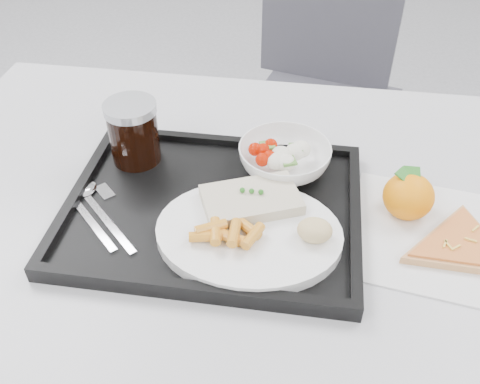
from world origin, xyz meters
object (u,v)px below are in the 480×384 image
chair (324,75)px  cola_glass (133,131)px  salad_bowl (284,158)px  pizza_slice (461,246)px  tray (213,209)px  table (252,233)px  tangerine (408,196)px  dinner_plate (249,234)px

chair → cola_glass: size_ratio=8.61×
cola_glass → salad_bowl: bearing=1.3°
salad_bowl → pizza_slice: size_ratio=0.58×
tray → pizza_slice: size_ratio=1.73×
chair → tray: size_ratio=2.07×
chair → table: bearing=-97.3°
tray → tangerine: bearing=8.6°
dinner_plate → cola_glass: 0.27m
dinner_plate → pizza_slice: bearing=6.4°
dinner_plate → tangerine: bearing=24.4°
chair → pizza_slice: bearing=-77.3°
chair → cola_glass: chair is taller
chair → pizza_slice: size_ratio=3.57×
table → pizza_slice: (0.31, -0.06, 0.08)m
tangerine → pizza_slice: (0.07, -0.07, -0.02)m
salad_bowl → tangerine: size_ratio=1.48×
cola_glass → pizza_slice: 0.54m
table → dinner_plate: 0.13m
dinner_plate → salad_bowl: 0.17m
dinner_plate → tangerine: tangerine is taller
tray → dinner_plate: 0.09m
table → chair: bearing=82.7°
salad_bowl → dinner_plate: bearing=-102.2°
cola_glass → pizza_slice: cola_glass is taller
chair → dinner_plate: size_ratio=3.44×
chair → salad_bowl: bearing=-94.9°
tray → cola_glass: cola_glass is taller
tangerine → cola_glass: bearing=172.8°
dinner_plate → pizza_slice: 0.31m
tray → pizza_slice: bearing=-4.1°
table → tray: size_ratio=2.67×
table → chair: (0.11, 0.84, -0.15)m
cola_glass → tangerine: size_ratio=1.05×
chair → tray: (-0.17, -0.87, 0.22)m
chair → pizza_slice: chair is taller
tray → cola_glass: (-0.15, 0.10, 0.06)m
salad_bowl → cola_glass: (-0.25, -0.01, 0.03)m
cola_glass → pizza_slice: bearing=-13.8°
table → chair: size_ratio=1.29×
tray → dinner_plate: dinner_plate is taller
cola_glass → tangerine: (0.45, -0.06, -0.04)m
table → tray: (-0.06, -0.03, 0.08)m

